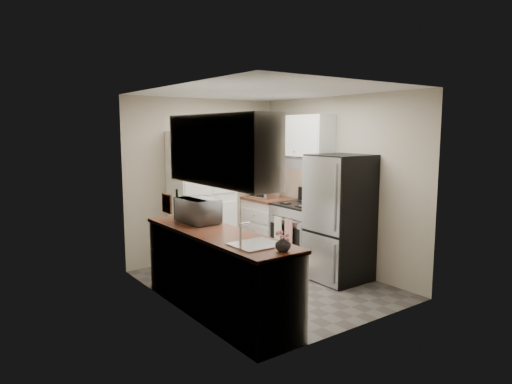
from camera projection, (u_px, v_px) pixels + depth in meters
ground at (265, 284)px, 6.02m from camera, size 3.20×3.20×0.00m
room_shell at (265, 161)px, 5.78m from camera, size 2.64×3.24×2.52m
pantry_cabinet at (202, 199)px, 6.82m from camera, size 0.90×0.55×2.00m
base_cabinet_left at (218, 274)px, 5.04m from camera, size 0.60×2.30×0.88m
countertop_left at (217, 234)px, 4.97m from camera, size 0.63×2.33×0.04m
base_cabinet_right at (270, 227)px, 7.49m from camera, size 0.60×0.80×0.88m
countertop_right at (270, 199)px, 7.43m from camera, size 0.63×0.83×0.04m
electric_range at (302, 234)px, 6.83m from camera, size 0.71×0.78×1.13m
refrigerator at (340, 218)px, 6.12m from camera, size 0.70×0.72×1.70m
microwave at (199, 211)px, 5.44m from camera, size 0.38×0.54×0.29m
wine_bottle at (177, 206)px, 5.65m from camera, size 0.09×0.09×0.34m
flower_vase at (283, 243)px, 4.16m from camera, size 0.19×0.19×0.15m
cutting_board at (186, 205)px, 5.92m from camera, size 0.02×0.21×0.26m
toaster_oven at (264, 191)px, 7.43m from camera, size 0.38×0.45×0.23m
fruit_basket at (264, 181)px, 7.42m from camera, size 0.28×0.28×0.10m
kitchen_mat at (241, 272)px, 6.54m from camera, size 0.49×0.76×0.01m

